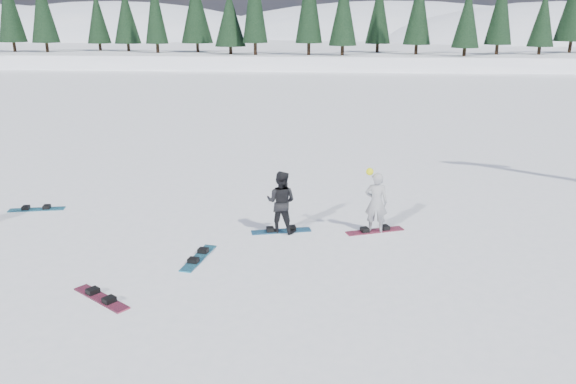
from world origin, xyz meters
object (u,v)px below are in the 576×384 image
at_px(snowboard_loose_c, 37,209).
at_px(snowboard_loose_a, 198,258).
at_px(snowboard_loose_b, 101,298).
at_px(snowboarder_man, 281,202).
at_px(snowboarder_woman, 376,202).

bearing_deg(snowboard_loose_c, snowboard_loose_a, -41.41).
bearing_deg(snowboard_loose_b, snowboard_loose_a, 90.57).
xyz_separation_m(snowboarder_man, snowboard_loose_c, (-7.03, 1.10, -0.77)).
xyz_separation_m(snowboard_loose_a, snowboard_loose_b, (-1.40, -2.03, 0.00)).
distance_m(snowboarder_woman, snowboarder_man, 2.36).
bearing_deg(snowboard_loose_c, snowboarder_woman, -18.10).
bearing_deg(snowboard_loose_a, snowboarder_man, -33.37).
bearing_deg(snowboarder_man, snowboard_loose_b, 64.61).
bearing_deg(snowboarder_man, snowboarder_woman, -161.77).
bearing_deg(snowboard_loose_c, snowboard_loose_b, -64.19).
relative_size(snowboarder_man, snowboard_loose_b, 1.05).
relative_size(snowboarder_woman, snowboarder_man, 1.07).
relative_size(snowboarder_man, snowboard_loose_a, 1.05).
height_order(snowboarder_woman, snowboard_loose_a, snowboarder_woman).
bearing_deg(snowboarder_man, snowboard_loose_a, 60.66).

